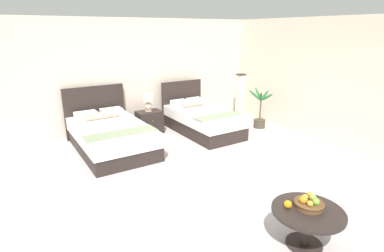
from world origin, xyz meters
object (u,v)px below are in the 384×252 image
at_px(floor_lamp_corner, 240,96).
at_px(bed_near_corner, 202,120).
at_px(bed_near_window, 111,135).
at_px(coffee_table, 307,219).
at_px(loose_orange, 288,204).
at_px(table_lamp, 148,100).
at_px(loose_apple, 310,195).
at_px(potted_palm, 260,116).
at_px(nightstand, 149,122).
at_px(fruit_bowl, 309,203).

bearing_deg(floor_lamp_corner, bed_near_corner, -161.79).
relative_size(bed_near_window, coffee_table, 2.82).
bearing_deg(floor_lamp_corner, loose_orange, -123.25).
height_order(coffee_table, loose_orange, loose_orange).
bearing_deg(loose_orange, bed_near_window, 102.74).
bearing_deg(table_lamp, bed_near_window, -152.35).
xyz_separation_m(table_lamp, floor_lamp_corner, (2.69, -0.06, -0.19)).
height_order(loose_apple, floor_lamp_corner, floor_lamp_corner).
height_order(table_lamp, loose_apple, table_lamp).
height_order(table_lamp, loose_orange, table_lamp).
height_order(bed_near_window, table_lamp, bed_near_window).
bearing_deg(potted_palm, loose_orange, -128.71).
xyz_separation_m(nightstand, loose_apple, (0.19, -4.44, 0.22)).
height_order(coffee_table, potted_palm, potted_palm).
relative_size(loose_orange, potted_palm, 0.09).
height_order(fruit_bowl, floor_lamp_corner, floor_lamp_corner).
bearing_deg(bed_near_window, fruit_bowl, -74.73).
bearing_deg(nightstand, floor_lamp_corner, -0.86).
height_order(bed_near_window, floor_lamp_corner, floor_lamp_corner).
relative_size(bed_near_corner, potted_palm, 2.10).
relative_size(bed_near_window, floor_lamp_corner, 1.83).
xyz_separation_m(table_lamp, loose_orange, (-0.21, -4.49, -0.30)).
bearing_deg(loose_orange, coffee_table, -42.39).
relative_size(nightstand, fruit_bowl, 1.75).
bearing_deg(table_lamp, potted_palm, -21.75).
bearing_deg(loose_apple, coffee_table, -142.78).
bearing_deg(coffee_table, loose_orange, 137.61).
bearing_deg(loose_apple, table_lamp, 92.39).
height_order(table_lamp, potted_palm, potted_palm).
relative_size(loose_apple, potted_palm, 0.07).
height_order(nightstand, table_lamp, table_lamp).
relative_size(bed_near_corner, floor_lamp_corner, 1.70).
distance_m(bed_near_corner, loose_apple, 4.00).
bearing_deg(bed_near_corner, bed_near_window, 179.88).
bearing_deg(coffee_table, nightstand, 89.44).
relative_size(bed_near_window, loose_orange, 24.89).
distance_m(bed_near_window, loose_apple, 4.10).
distance_m(coffee_table, potted_palm, 4.46).
bearing_deg(potted_palm, bed_near_corner, 162.84).
height_order(bed_near_window, loose_orange, bed_near_window).
distance_m(coffee_table, loose_orange, 0.27).
xyz_separation_m(bed_near_corner, nightstand, (-1.12, 0.56, -0.04)).
bearing_deg(table_lamp, loose_apple, -87.61).
xyz_separation_m(loose_orange, potted_palm, (2.78, 3.46, -0.19)).
distance_m(loose_apple, floor_lamp_corner, 5.07).
distance_m(bed_near_window, floor_lamp_corner, 3.84).
distance_m(bed_near_corner, potted_palm, 1.51).
bearing_deg(loose_orange, bed_near_corner, 71.20).
xyz_separation_m(loose_apple, loose_orange, (-0.40, -0.03, 0.01)).
distance_m(bed_near_window, potted_palm, 3.69).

